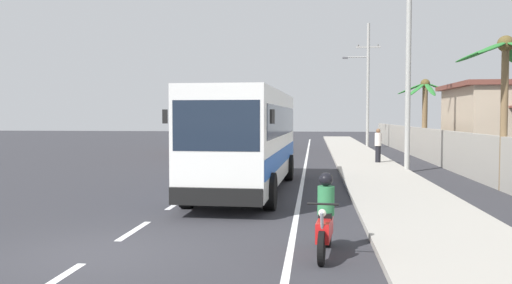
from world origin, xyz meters
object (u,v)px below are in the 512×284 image
coach_bus_foreground (248,135)px  palm_second (425,102)px  coach_bus_far_lane (232,125)px  motorcycle_beside_bus (325,221)px  pedestrian_midwalk (378,145)px  utility_pole_mid (408,58)px  utility_pole_far (367,83)px  palm_nearest (506,72)px

coach_bus_foreground → palm_second: size_ratio=2.19×
coach_bus_far_lane → palm_second: (12.70, -5.14, 1.51)m
coach_bus_far_lane → motorcycle_beside_bus: size_ratio=5.51×
pedestrian_midwalk → utility_pole_mid: (0.88, -3.61, 4.20)m
coach_bus_far_lane → motorcycle_beside_bus: coach_bus_far_lane is taller
motorcycle_beside_bus → utility_pole_far: size_ratio=0.19×
motorcycle_beside_bus → utility_pole_far: bearing=83.1°
utility_pole_mid → palm_second: size_ratio=2.07×
coach_bus_foreground → palm_second: bearing=58.8°
utility_pole_far → palm_nearest: size_ratio=1.89×
utility_pole_far → palm_second: 11.23m
palm_nearest → palm_second: bearing=89.4°
motorcycle_beside_bus → utility_pole_far: (4.10, 33.90, 4.72)m
utility_pole_far → palm_second: bearing=-77.5°
utility_pole_mid → palm_nearest: (2.28, -5.78, -1.18)m
coach_bus_far_lane → utility_pole_mid: size_ratio=1.07×
coach_bus_far_lane → pedestrian_midwalk: coach_bus_far_lane is taller
coach_bus_far_lane → palm_second: size_ratio=2.22×
pedestrian_midwalk → palm_second: bearing=-64.4°
coach_bus_foreground → utility_pole_mid: utility_pole_mid is taller
coach_bus_far_lane → utility_pole_far: 12.25m
motorcycle_beside_bus → pedestrian_midwalk: 18.83m
utility_pole_far → palm_second: (2.40, -10.80, -1.91)m
pedestrian_midwalk → utility_pole_far: (0.91, 15.34, 4.26)m
coach_bus_foreground → palm_nearest: palm_nearest is taller
coach_bus_far_lane → palm_second: palm_second is taller
coach_bus_foreground → utility_pole_far: bearing=75.6°
palm_nearest → utility_pole_mid: bearing=111.6°
motorcycle_beside_bus → coach_bus_far_lane: bearing=102.4°
pedestrian_midwalk → utility_pole_far: utility_pole_far is taller
coach_bus_far_lane → utility_pole_mid: bearing=-52.3°
coach_bus_far_lane → utility_pole_far: size_ratio=1.06×
motorcycle_beside_bus → utility_pole_mid: 16.18m
utility_pole_far → palm_second: size_ratio=2.09×
utility_pole_mid → palm_nearest: size_ratio=1.88×
coach_bus_foreground → utility_pole_far: (6.59, 25.65, 3.42)m
utility_pole_far → palm_nearest: (2.26, -24.72, -1.24)m
pedestrian_midwalk → palm_nearest: 10.35m
coach_bus_far_lane → motorcycle_beside_bus: bearing=-77.6°
coach_bus_foreground → coach_bus_far_lane: (-3.72, 19.98, 0.01)m
coach_bus_far_lane → palm_nearest: (12.56, -19.06, 2.17)m
pedestrian_midwalk → palm_nearest: bearing=170.3°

